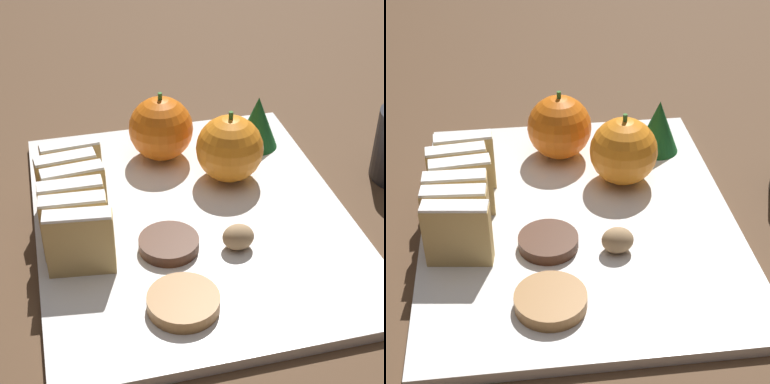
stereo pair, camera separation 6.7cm
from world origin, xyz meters
The scene contains 14 objects.
ground_plane centered at (0.00, 0.00, 0.00)m, with size 6.00×6.00×0.00m, color #513823.
serving_platter centered at (0.00, 0.00, 0.01)m, with size 0.33×0.40×0.01m.
stollen_slice_front centered at (-0.12, -0.06, 0.05)m, with size 0.07×0.03×0.07m.
stollen_slice_second centered at (-0.12, -0.03, 0.05)m, with size 0.06×0.02×0.07m.
stollen_slice_third centered at (-0.12, -0.01, 0.05)m, with size 0.06×0.02×0.07m.
stollen_slice_fourth centered at (-0.12, 0.02, 0.05)m, with size 0.07×0.02×0.07m.
stollen_slice_fifth centered at (-0.12, 0.04, 0.05)m, with size 0.07×0.02×0.07m.
stollen_slice_sixth centered at (-0.12, 0.07, 0.05)m, with size 0.07×0.02×0.07m.
orange_near centered at (-0.01, 0.13, 0.05)m, with size 0.08×0.08×0.09m.
orange_far centered at (0.06, 0.06, 0.05)m, with size 0.08×0.08×0.09m.
walnut centered at (0.03, -0.06, 0.03)m, with size 0.03×0.03×0.03m.
chocolate_cookie centered at (-0.04, -0.05, 0.02)m, with size 0.06×0.06×0.01m.
gingerbread_cookie centered at (-0.04, -0.13, 0.02)m, with size 0.07×0.07×0.01m.
evergreen_sprig centered at (0.11, 0.12, 0.05)m, with size 0.05×0.05×0.07m.
Camera 2 is at (-0.07, -0.55, 0.42)m, focal length 60.00 mm.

